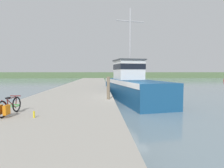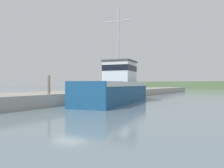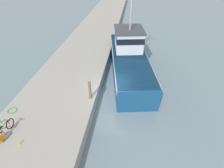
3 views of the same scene
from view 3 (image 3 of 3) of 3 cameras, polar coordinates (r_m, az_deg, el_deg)
name	(u,v)px [view 3 (image 3 of 3)]	position (r m, az deg, el deg)	size (l,w,h in m)	color
ground_plane	(112,102)	(14.10, -0.14, -5.84)	(320.00, 320.00, 0.00)	gray
dock_pier	(62,93)	(14.77, -16.16, -2.90)	(5.99, 80.00, 0.96)	#A39E93
fishing_boat_main	(129,57)	(17.55, 5.45, 8.86)	(4.98, 13.27, 8.99)	navy
bicycle_touring	(2,133)	(12.12, -32.16, -13.31)	(0.47, 1.71, 0.73)	black
mooring_post	(90,90)	(12.64, -7.22, -2.02)	(0.21, 0.21, 1.45)	#756651
hose_coil	(12,110)	(13.80, -29.77, -7.50)	(0.62, 0.62, 0.04)	green
water_bottle_by_bike	(0,121)	(13.22, -32.67, -10.25)	(0.07, 0.07, 0.24)	green
water_bottle_on_curb	(19,143)	(11.43, -28.11, -16.68)	(0.07, 0.07, 0.25)	yellow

